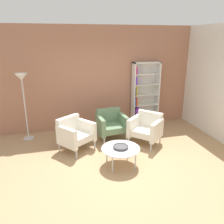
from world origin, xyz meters
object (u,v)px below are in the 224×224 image
armchair_by_bookshelf (111,124)px  armchair_spare_guest (75,133)px  decorative_bowl (121,146)px  bookshelf_tall (143,95)px  coffee_table_low (121,149)px  armchair_corner_red (146,128)px  floor_lamp_torchiere (22,85)px

armchair_by_bookshelf → armchair_spare_guest: same height
decorative_bowl → armchair_spare_guest: bearing=130.5°
bookshelf_tall → coffee_table_low: size_ratio=2.37×
armchair_corner_red → floor_lamp_torchiere: size_ratio=0.55×
armchair_spare_guest → floor_lamp_torchiere: 1.80m
floor_lamp_torchiere → decorative_bowl: bearing=-43.8°
decorative_bowl → armchair_corner_red: (0.93, 0.87, -0.02)m
armchair_corner_red → coffee_table_low: bearing=-89.3°
armchair_spare_guest → floor_lamp_torchiere: floor_lamp_torchiere is taller
coffee_table_low → decorative_bowl: size_ratio=2.50×
bookshelf_tall → decorative_bowl: 2.58m
bookshelf_tall → coffee_table_low: bookshelf_tall is taller
coffee_table_low → armchair_spare_guest: (-0.84, 0.98, 0.04)m
armchair_by_bookshelf → floor_lamp_torchiere: bearing=160.5°
decorative_bowl → armchair_by_bookshelf: 1.36m
decorative_bowl → armchair_spare_guest: size_ratio=0.34×
decorative_bowl → armchair_corner_red: bearing=43.2°
bookshelf_tall → decorative_bowl: size_ratio=5.94×
armchair_by_bookshelf → bookshelf_tall: bearing=28.6°
armchair_by_bookshelf → floor_lamp_torchiere: 2.42m
armchair_by_bookshelf → armchair_corner_red: size_ratio=0.82×
coffee_table_low → armchair_spare_guest: 1.29m
bookshelf_tall → armchair_by_bookshelf: (-1.20, -0.79, -0.50)m
armchair_corner_red → floor_lamp_torchiere: bearing=-152.1°
bookshelf_tall → floor_lamp_torchiere: 3.37m
bookshelf_tall → coffee_table_low: 2.59m
decorative_bowl → armchair_by_bookshelf: (0.14, 1.36, -0.02)m
armchair_by_bookshelf → armchair_corner_red: 0.93m
bookshelf_tall → armchair_spare_guest: bookshelf_tall is taller
armchair_spare_guest → floor_lamp_torchiere: bearing=104.4°
decorative_bowl → coffee_table_low: bearing=82.9°
coffee_table_low → floor_lamp_torchiere: size_ratio=0.46×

